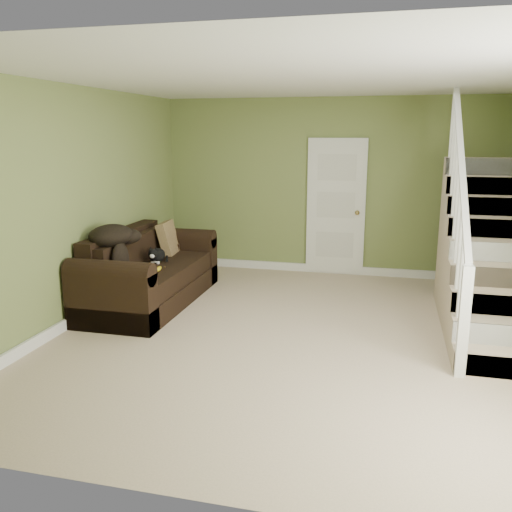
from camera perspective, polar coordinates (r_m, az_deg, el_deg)
The scene contains 15 objects.
floor at distance 5.79m, azimuth 4.36°, elevation -8.33°, with size 5.00×5.50×0.01m, color tan.
ceiling at distance 5.43m, azimuth 4.84°, elevation 18.20°, with size 5.00×5.50×0.01m, color white.
wall_back at distance 8.17m, azimuth 7.80°, elevation 7.17°, with size 5.00×0.04×2.60m, color olive.
wall_front at distance 2.84m, azimuth -4.62°, elevation -3.29°, with size 5.00×0.04×2.60m, color olive.
wall_left at distance 6.36m, azimuth -18.30°, elevation 5.07°, with size 0.04×5.50×2.60m, color olive.
baseboard_back at distance 8.35m, azimuth 7.52°, elevation -1.35°, with size 5.00×0.04×0.12m, color white.
baseboard_left at distance 6.62m, azimuth -17.33°, elevation -5.63°, with size 0.04×5.50×0.12m, color white.
door at distance 8.15m, azimuth 8.41°, elevation 5.05°, with size 0.86×0.12×2.02m.
staircase at distance 6.56m, azimuth 23.40°, elevation -0.99°, with size 1.00×2.51×2.82m.
sofa at distance 6.91m, azimuth -11.34°, elevation -2.04°, with size 0.99×2.29×0.91m.
side_table at distance 7.90m, azimuth -9.49°, elevation -0.46°, with size 0.58×0.58×0.81m.
cat at distance 6.92m, azimuth -10.45°, elevation 0.05°, with size 0.27×0.49×0.24m.
banana at distance 6.51m, azimuth -10.23°, elevation -1.36°, with size 0.05×0.19×0.05m, color yellow.
throw_pillow at distance 7.45m, azimuth -9.21°, elevation 1.82°, with size 0.11×0.46×0.46m, color #4B361E.
throw_blanket at distance 6.45m, azimuth -15.03°, elevation 2.10°, with size 0.46×0.61×0.25m, color black.
Camera 1 is at (0.88, -5.33, 2.09)m, focal length 38.00 mm.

